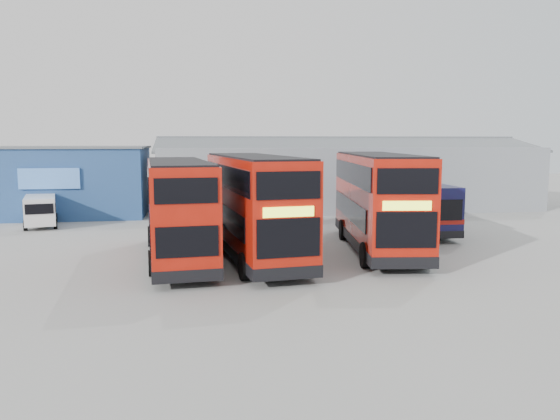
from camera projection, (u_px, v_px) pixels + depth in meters
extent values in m
plane|color=gray|center=(289.00, 259.00, 25.58)|extent=(120.00, 120.00, 0.00)
cube|color=navy|center=(64.00, 182.00, 40.76)|extent=(12.00, 8.00, 5.00)
cube|color=#585E62|center=(62.00, 147.00, 40.44)|extent=(12.30, 8.30, 0.15)
cube|color=#5696F5|center=(49.00, 179.00, 36.68)|extent=(3.96, 0.15, 1.40)
cube|color=gray|center=(342.00, 177.00, 46.10)|extent=(30.00, 12.00, 5.00)
cube|color=#585E62|center=(352.00, 144.00, 43.01)|extent=(30.50, 6.33, 1.29)
cube|color=#585E62|center=(334.00, 144.00, 48.49)|extent=(30.50, 6.33, 1.29)
cube|color=#AD1609|center=(178.00, 208.00, 25.05)|extent=(3.50, 11.07, 4.20)
cube|color=black|center=(179.00, 248.00, 25.29)|extent=(3.55, 11.12, 0.47)
cube|color=black|center=(208.00, 219.00, 25.02)|extent=(0.83, 9.20, 0.99)
cube|color=black|center=(149.00, 221.00, 24.40)|extent=(0.83, 9.20, 0.99)
cube|color=black|center=(207.00, 180.00, 25.20)|extent=(0.92, 10.24, 0.99)
cube|color=black|center=(148.00, 181.00, 24.58)|extent=(0.92, 10.24, 0.99)
cube|color=black|center=(173.00, 207.00, 30.39)|extent=(2.33, 0.25, 1.40)
cube|color=black|center=(172.00, 173.00, 30.16)|extent=(2.33, 0.25, 0.99)
cube|color=#E4F934|center=(173.00, 190.00, 30.29)|extent=(1.86, 0.20, 0.36)
cube|color=black|center=(187.00, 242.00, 19.86)|extent=(2.28, 0.24, 1.14)
cube|color=black|center=(186.00, 191.00, 19.62)|extent=(2.28, 0.24, 0.93)
cube|color=black|center=(177.00, 162.00, 24.78)|extent=(3.33, 10.90, 0.10)
cylinder|color=black|center=(199.00, 234.00, 29.23)|extent=(0.42, 1.10, 1.08)
cylinder|color=black|center=(151.00, 236.00, 28.65)|extent=(0.42, 1.10, 1.08)
cylinder|color=black|center=(213.00, 260.00, 22.94)|extent=(0.42, 1.10, 1.08)
cylinder|color=black|center=(153.00, 263.00, 22.35)|extent=(0.42, 1.10, 1.08)
cube|color=#AD1609|center=(254.00, 204.00, 25.54)|extent=(4.01, 11.62, 4.39)
cube|color=black|center=(254.00, 246.00, 25.79)|extent=(4.06, 11.67, 0.49)
cube|color=black|center=(224.00, 215.00, 25.66)|extent=(1.17, 9.59, 1.03)
cube|color=black|center=(280.00, 213.00, 26.39)|extent=(1.17, 9.59, 1.03)
cube|color=black|center=(225.00, 176.00, 25.01)|extent=(1.30, 10.67, 1.03)
cube|color=black|center=(282.00, 175.00, 25.74)|extent=(1.30, 10.67, 1.03)
cube|color=black|center=(289.00, 238.00, 20.16)|extent=(2.43, 0.34, 1.46)
cube|color=black|center=(289.00, 185.00, 19.92)|extent=(2.43, 0.34, 1.03)
cube|color=#E4F934|center=(289.00, 212.00, 20.03)|extent=(1.94, 0.27, 0.38)
cube|color=black|center=(232.00, 204.00, 31.08)|extent=(2.38, 0.33, 1.19)
cube|color=black|center=(232.00, 170.00, 30.84)|extent=(2.38, 0.33, 0.98)
cube|color=black|center=(254.00, 157.00, 25.26)|extent=(3.83, 11.44, 0.11)
cylinder|color=black|center=(245.00, 266.00, 21.67)|extent=(0.48, 1.16, 1.13)
cylinder|color=black|center=(307.00, 262.00, 22.36)|extent=(0.48, 1.16, 1.13)
cylinder|color=black|center=(217.00, 237.00, 28.20)|extent=(0.48, 1.16, 1.13)
cylinder|color=black|center=(266.00, 235.00, 28.89)|extent=(0.48, 1.16, 1.13)
cube|color=#AD1609|center=(378.00, 199.00, 27.52)|extent=(4.19, 11.72, 4.42)
cube|color=black|center=(377.00, 238.00, 27.77)|extent=(4.24, 11.77, 0.49)
cube|color=black|center=(349.00, 208.00, 27.98)|extent=(1.31, 9.64, 1.04)
cube|color=black|center=(402.00, 208.00, 28.05)|extent=(1.31, 9.64, 1.04)
cube|color=black|center=(351.00, 173.00, 27.31)|extent=(1.45, 10.73, 1.04)
cube|color=black|center=(406.00, 173.00, 27.38)|extent=(1.45, 10.73, 1.04)
cube|color=black|center=(406.00, 230.00, 21.89)|extent=(2.44, 0.37, 1.47)
cube|color=black|center=(408.00, 181.00, 21.64)|extent=(2.44, 0.37, 1.04)
cube|color=#E4F934|center=(407.00, 206.00, 21.76)|extent=(1.95, 0.30, 0.38)
cube|color=black|center=(358.00, 199.00, 33.30)|extent=(2.39, 0.37, 1.20)
cube|color=black|center=(359.00, 167.00, 33.06)|extent=(2.39, 0.37, 0.98)
cube|color=black|center=(379.00, 155.00, 27.24)|extent=(4.01, 11.54, 0.11)
cylinder|color=black|center=(365.00, 255.00, 23.79)|extent=(0.49, 1.17, 1.14)
cylinder|color=black|center=(425.00, 255.00, 23.85)|extent=(0.49, 1.17, 1.14)
cylinder|color=black|center=(343.00, 230.00, 30.61)|extent=(0.49, 1.17, 1.14)
cylinder|color=black|center=(389.00, 229.00, 30.68)|extent=(0.49, 1.17, 1.14)
cube|color=#0D123C|center=(405.00, 202.00, 34.39)|extent=(2.90, 11.23, 2.69)
cube|color=black|center=(405.00, 220.00, 34.54)|extent=(2.94, 11.27, 0.41)
cube|color=maroon|center=(405.00, 209.00, 34.45)|extent=(2.93, 11.26, 0.25)
cube|color=black|center=(427.00, 195.00, 34.19)|extent=(0.36, 9.32, 0.96)
cube|color=black|center=(387.00, 196.00, 33.88)|extent=(0.36, 9.32, 0.96)
cube|color=black|center=(379.00, 191.00, 39.88)|extent=(2.28, 0.13, 1.32)
cube|color=black|center=(442.00, 210.00, 28.86)|extent=(2.23, 0.12, 1.12)
cylinder|color=black|center=(402.00, 212.00, 38.58)|extent=(0.36, 1.06, 1.05)
cylinder|color=black|center=(369.00, 212.00, 38.28)|extent=(0.36, 1.06, 1.05)
cylinder|color=black|center=(444.00, 228.00, 31.59)|extent=(0.36, 1.06, 1.05)
cylinder|color=black|center=(403.00, 228.00, 31.30)|extent=(0.36, 1.06, 1.05)
cube|color=silver|center=(41.00, 209.00, 35.33)|extent=(2.77, 4.79, 1.71)
cube|color=black|center=(39.00, 209.00, 33.21)|extent=(1.59, 0.41, 0.63)
cube|color=black|center=(23.00, 208.00, 33.63)|extent=(0.23, 0.80, 0.54)
cube|color=black|center=(56.00, 207.00, 34.31)|extent=(0.23, 0.80, 0.54)
cylinder|color=black|center=(25.00, 225.00, 33.70)|extent=(0.36, 0.68, 0.65)
cylinder|color=black|center=(55.00, 224.00, 34.35)|extent=(0.36, 0.68, 0.65)
cylinder|color=black|center=(28.00, 219.00, 36.52)|extent=(0.36, 0.68, 0.65)
cylinder|color=black|center=(56.00, 218.00, 37.16)|extent=(0.36, 0.68, 0.65)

